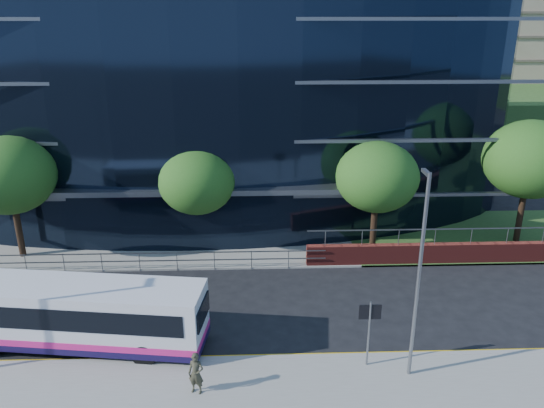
{
  "coord_description": "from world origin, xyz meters",
  "views": [
    {
      "loc": [
        0.17,
        -18.8,
        13.18
      ],
      "look_at": [
        1.14,
        8.0,
        3.39
      ],
      "focal_mm": 35.0,
      "sensor_mm": 36.0,
      "label": 1
    }
  ],
  "objects_px": {
    "tree_dist_e": "(467,93)",
    "city_bus": "(81,315)",
    "tree_far_c": "(377,177)",
    "street_sign": "(370,320)",
    "tree_far_d": "(530,159)",
    "pedestrian_b": "(196,373)",
    "tree_far_b": "(197,182)",
    "tree_far_a": "(9,175)",
    "streetlight_east": "(419,273)"
  },
  "relations": [
    {
      "from": "tree_far_a",
      "to": "tree_dist_e",
      "type": "height_order",
      "value": "tree_far_a"
    },
    {
      "from": "tree_far_d",
      "to": "tree_far_c",
      "type": "bearing_deg",
      "value": -173.66
    },
    {
      "from": "city_bus",
      "to": "pedestrian_b",
      "type": "height_order",
      "value": "city_bus"
    },
    {
      "from": "tree_dist_e",
      "to": "streetlight_east",
      "type": "height_order",
      "value": "streetlight_east"
    },
    {
      "from": "tree_far_c",
      "to": "streetlight_east",
      "type": "bearing_deg",
      "value": -95.11
    },
    {
      "from": "tree_far_b",
      "to": "tree_dist_e",
      "type": "distance_m",
      "value": 40.74
    },
    {
      "from": "tree_far_b",
      "to": "tree_far_c",
      "type": "distance_m",
      "value": 10.02
    },
    {
      "from": "tree_far_b",
      "to": "tree_far_a",
      "type": "bearing_deg",
      "value": -177.14
    },
    {
      "from": "pedestrian_b",
      "to": "streetlight_east",
      "type": "bearing_deg",
      "value": 22.85
    },
    {
      "from": "tree_far_b",
      "to": "city_bus",
      "type": "height_order",
      "value": "tree_far_b"
    },
    {
      "from": "tree_far_a",
      "to": "tree_far_c",
      "type": "xyz_separation_m",
      "value": [
        20.0,
        0.0,
        -0.33
      ]
    },
    {
      "from": "street_sign",
      "to": "tree_dist_e",
      "type": "distance_m",
      "value": 45.99
    },
    {
      "from": "tree_far_b",
      "to": "tree_far_d",
      "type": "bearing_deg",
      "value": 1.51
    },
    {
      "from": "tree_dist_e",
      "to": "tree_far_c",
      "type": "bearing_deg",
      "value": -118.74
    },
    {
      "from": "tree_far_d",
      "to": "city_bus",
      "type": "height_order",
      "value": "tree_far_d"
    },
    {
      "from": "streetlight_east",
      "to": "pedestrian_b",
      "type": "relative_size",
      "value": 4.96
    },
    {
      "from": "street_sign",
      "to": "tree_far_d",
      "type": "bearing_deg",
      "value": 45.22
    },
    {
      "from": "street_sign",
      "to": "tree_far_a",
      "type": "relative_size",
      "value": 0.4
    },
    {
      "from": "tree_far_c",
      "to": "tree_dist_e",
      "type": "bearing_deg",
      "value": 61.26
    },
    {
      "from": "tree_far_d",
      "to": "street_sign",
      "type": "bearing_deg",
      "value": -134.78
    },
    {
      "from": "tree_far_d",
      "to": "pedestrian_b",
      "type": "relative_size",
      "value": 4.62
    },
    {
      "from": "street_sign",
      "to": "tree_far_d",
      "type": "height_order",
      "value": "tree_far_d"
    },
    {
      "from": "tree_far_c",
      "to": "tree_dist_e",
      "type": "xyz_separation_m",
      "value": [
        17.0,
        31.0,
        0.0
      ]
    },
    {
      "from": "tree_far_b",
      "to": "pedestrian_b",
      "type": "xyz_separation_m",
      "value": [
        1.02,
        -12.46,
        -3.25
      ]
    },
    {
      "from": "streetlight_east",
      "to": "pedestrian_b",
      "type": "height_order",
      "value": "streetlight_east"
    },
    {
      "from": "street_sign",
      "to": "tree_dist_e",
      "type": "bearing_deg",
      "value": 64.88
    },
    {
      "from": "street_sign",
      "to": "tree_far_b",
      "type": "bearing_deg",
      "value": 124.08
    },
    {
      "from": "tree_far_a",
      "to": "tree_far_b",
      "type": "bearing_deg",
      "value": 2.86
    },
    {
      "from": "street_sign",
      "to": "city_bus",
      "type": "relative_size",
      "value": 0.26
    },
    {
      "from": "tree_far_a",
      "to": "streetlight_east",
      "type": "relative_size",
      "value": 0.87
    },
    {
      "from": "tree_far_a",
      "to": "tree_far_d",
      "type": "distance_m",
      "value": 29.02
    },
    {
      "from": "tree_far_c",
      "to": "tree_dist_e",
      "type": "height_order",
      "value": "same"
    },
    {
      "from": "street_sign",
      "to": "tree_far_a",
      "type": "distance_m",
      "value": 20.63
    },
    {
      "from": "street_sign",
      "to": "city_bus",
      "type": "height_order",
      "value": "street_sign"
    },
    {
      "from": "tree_far_d",
      "to": "tree_dist_e",
      "type": "height_order",
      "value": "tree_far_d"
    },
    {
      "from": "tree_dist_e",
      "to": "pedestrian_b",
      "type": "bearing_deg",
      "value": -121.17
    },
    {
      "from": "tree_dist_e",
      "to": "pedestrian_b",
      "type": "xyz_separation_m",
      "value": [
        -25.98,
        -42.96,
        -3.58
      ]
    },
    {
      "from": "streetlight_east",
      "to": "pedestrian_b",
      "type": "distance_m",
      "value": 8.75
    },
    {
      "from": "tree_far_d",
      "to": "pedestrian_b",
      "type": "xyz_separation_m",
      "value": [
        -17.98,
        -12.96,
        -4.23
      ]
    },
    {
      "from": "tree_far_a",
      "to": "city_bus",
      "type": "bearing_deg",
      "value": -55.28
    },
    {
      "from": "tree_far_b",
      "to": "city_bus",
      "type": "xyz_separation_m",
      "value": [
        -3.96,
        -9.22,
        -2.72
      ]
    },
    {
      "from": "street_sign",
      "to": "tree_far_b",
      "type": "distance_m",
      "value": 13.54
    },
    {
      "from": "street_sign",
      "to": "tree_far_b",
      "type": "xyz_separation_m",
      "value": [
        -7.5,
        11.09,
        2.06
      ]
    },
    {
      "from": "street_sign",
      "to": "pedestrian_b",
      "type": "bearing_deg",
      "value": -168.03
    },
    {
      "from": "tree_dist_e",
      "to": "pedestrian_b",
      "type": "relative_size",
      "value": 4.04
    },
    {
      "from": "street_sign",
      "to": "city_bus",
      "type": "distance_m",
      "value": 11.63
    },
    {
      "from": "tree_far_b",
      "to": "streetlight_east",
      "type": "height_order",
      "value": "streetlight_east"
    },
    {
      "from": "tree_far_b",
      "to": "tree_far_d",
      "type": "relative_size",
      "value": 0.81
    },
    {
      "from": "tree_dist_e",
      "to": "city_bus",
      "type": "bearing_deg",
      "value": -127.94
    },
    {
      "from": "tree_dist_e",
      "to": "city_bus",
      "type": "xyz_separation_m",
      "value": [
        -30.96,
        -39.72,
        -3.04
      ]
    }
  ]
}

